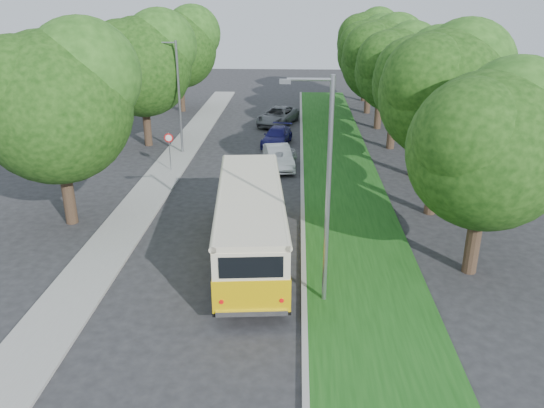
{
  "coord_description": "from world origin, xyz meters",
  "views": [
    {
      "loc": [
        3.22,
        -18.91,
        10.29
      ],
      "look_at": [
        2.18,
        3.11,
        1.5
      ],
      "focal_mm": 35.0,
      "sensor_mm": 36.0,
      "label": 1
    }
  ],
  "objects_px": {
    "lamppost_far": "(177,94)",
    "car_silver": "(277,159)",
    "vintage_bus": "(251,224)",
    "car_grey": "(278,116)",
    "lamppost_near": "(326,187)",
    "car_blue": "(277,136)",
    "car_white": "(278,157)"
  },
  "relations": [
    {
      "from": "car_silver",
      "to": "car_white",
      "type": "xyz_separation_m",
      "value": [
        0.09,
        0.35,
        0.05
      ]
    },
    {
      "from": "vintage_bus",
      "to": "car_white",
      "type": "bearing_deg",
      "value": 81.59
    },
    {
      "from": "car_white",
      "to": "car_blue",
      "type": "bearing_deg",
      "value": 82.09
    },
    {
      "from": "car_blue",
      "to": "car_grey",
      "type": "relative_size",
      "value": 0.82
    },
    {
      "from": "vintage_bus",
      "to": "car_grey",
      "type": "xyz_separation_m",
      "value": [
        0.21,
        24.21,
        -0.8
      ]
    },
    {
      "from": "lamppost_far",
      "to": "car_grey",
      "type": "xyz_separation_m",
      "value": [
        6.33,
        8.97,
        -3.39
      ]
    },
    {
      "from": "lamppost_far",
      "to": "vintage_bus",
      "type": "bearing_deg",
      "value": -68.14
    },
    {
      "from": "car_blue",
      "to": "car_grey",
      "type": "xyz_separation_m",
      "value": [
        -0.18,
        6.36,
        0.11
      ]
    },
    {
      "from": "lamppost_far",
      "to": "car_white",
      "type": "relative_size",
      "value": 1.78
    },
    {
      "from": "lamppost_near",
      "to": "car_white",
      "type": "bearing_deg",
      "value": 97.65
    },
    {
      "from": "car_silver",
      "to": "car_grey",
      "type": "distance_m",
      "value": 12.2
    },
    {
      "from": "lamppost_far",
      "to": "car_blue",
      "type": "distance_m",
      "value": 7.83
    },
    {
      "from": "vintage_bus",
      "to": "car_silver",
      "type": "distance_m",
      "value": 12.06
    },
    {
      "from": "lamppost_near",
      "to": "car_silver",
      "type": "height_order",
      "value": "lamppost_near"
    },
    {
      "from": "lamppost_near",
      "to": "car_silver",
      "type": "relative_size",
      "value": 2.11
    },
    {
      "from": "lamppost_far",
      "to": "vintage_bus",
      "type": "height_order",
      "value": "lamppost_far"
    },
    {
      "from": "lamppost_near",
      "to": "car_grey",
      "type": "bearing_deg",
      "value": 95.36
    },
    {
      "from": "lamppost_near",
      "to": "car_blue",
      "type": "relative_size",
      "value": 1.87
    },
    {
      "from": "vintage_bus",
      "to": "lamppost_near",
      "type": "bearing_deg",
      "value": -54.65
    },
    {
      "from": "car_silver",
      "to": "car_grey",
      "type": "height_order",
      "value": "car_grey"
    },
    {
      "from": "car_blue",
      "to": "lamppost_far",
      "type": "bearing_deg",
      "value": -148.38
    },
    {
      "from": "car_blue",
      "to": "car_grey",
      "type": "bearing_deg",
      "value": 101.3
    },
    {
      "from": "car_silver",
      "to": "car_blue",
      "type": "bearing_deg",
      "value": 113.33
    },
    {
      "from": "car_white",
      "to": "car_blue",
      "type": "height_order",
      "value": "car_white"
    },
    {
      "from": "car_silver",
      "to": "lamppost_near",
      "type": "bearing_deg",
      "value": -60.57
    },
    {
      "from": "car_silver",
      "to": "car_blue",
      "type": "height_order",
      "value": "car_silver"
    },
    {
      "from": "car_silver",
      "to": "car_grey",
      "type": "relative_size",
      "value": 0.73
    },
    {
      "from": "lamppost_far",
      "to": "car_silver",
      "type": "relative_size",
      "value": 1.98
    },
    {
      "from": "lamppost_near",
      "to": "car_silver",
      "type": "bearing_deg",
      "value": 98.16
    },
    {
      "from": "car_white",
      "to": "car_silver",
      "type": "bearing_deg",
      "value": -115.88
    },
    {
      "from": "car_white",
      "to": "car_blue",
      "type": "distance_m",
      "value": 5.5
    },
    {
      "from": "car_white",
      "to": "car_grey",
      "type": "bearing_deg",
      "value": 81.25
    }
  ]
}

